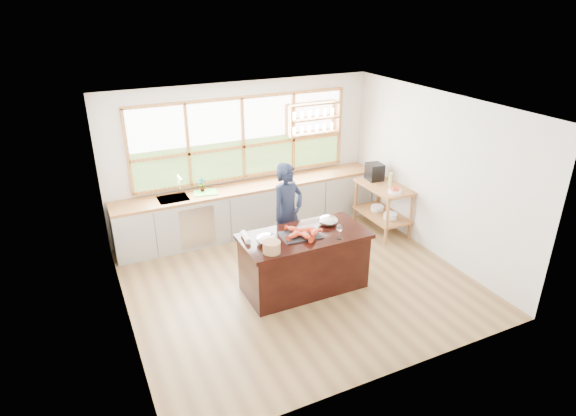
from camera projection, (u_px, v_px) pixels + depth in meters
ground_plane at (298, 281)px, 7.45m from camera, size 5.00×5.00×0.00m
room_shell at (285, 163)px, 7.17m from camera, size 5.02×4.52×2.71m
back_counter at (250, 208)px, 8.85m from camera, size 4.90×0.63×0.90m
right_shelf_unit at (383, 201)px, 8.79m from camera, size 0.62×1.10×0.90m
island at (304, 261)px, 7.10m from camera, size 1.85×0.90×0.90m
cook at (288, 214)px, 7.67m from camera, size 0.72×0.59×1.70m
potted_plant at (202, 185)px, 8.33m from camera, size 0.16×0.14×0.26m
cutting_board at (205, 192)px, 8.35m from camera, size 0.45×0.37×0.01m
espresso_machine at (375, 172)px, 8.88m from camera, size 0.30×0.32×0.31m
wine_bottle at (390, 180)px, 8.56m from camera, size 0.07×0.07×0.27m
fruit_bowl at (395, 190)px, 8.34m from camera, size 0.23×0.23×0.11m
slate_board at (300, 235)px, 6.87m from camera, size 0.58×0.44×0.02m
lobster_pile at (303, 233)px, 6.84m from camera, size 0.52×0.48×0.08m
mixing_bowl_left at (267, 239)px, 6.64m from camera, size 0.31×0.31×0.15m
mixing_bowl_right at (328, 221)px, 7.19m from camera, size 0.30×0.30×0.15m
wine_glass at (340, 229)px, 6.73m from camera, size 0.08×0.08×0.22m
wicker_basket at (272, 247)px, 6.41m from camera, size 0.24×0.24×0.15m
parchment_roll at (246, 237)px, 6.76m from camera, size 0.11×0.31×0.08m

